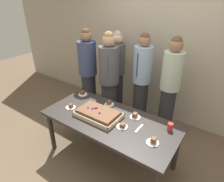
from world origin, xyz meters
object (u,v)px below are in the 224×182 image
(plated_slice_near_right, at_px, (135,116))
(person_striped_tie_right, at_px, (170,88))
(drink_cup_nearest, at_px, (170,127))
(person_left_edge_reaching, at_px, (109,80))
(party_table, at_px, (110,124))
(person_green_shirt_behind, at_px, (142,81))
(plated_slice_center_front, at_px, (109,104))
(sheet_cake, at_px, (98,114))
(person_far_right_suit, at_px, (88,74))
(plated_slice_near_left, at_px, (71,107))
(plated_slice_far_right, at_px, (83,94))
(cake_server_utensil, at_px, (139,128))
(person_serving_front, at_px, (117,72))
(plated_slice_far_left, at_px, (153,141))
(plated_slice_center_back, at_px, (122,126))

(plated_slice_near_right, height_order, person_striped_tie_right, person_striped_tie_right)
(drink_cup_nearest, distance_m, person_left_edge_reaching, 1.40)
(party_table, distance_m, person_green_shirt_behind, 1.08)
(person_green_shirt_behind, bearing_deg, plated_slice_near_right, 27.60)
(plated_slice_center_front, relative_size, drink_cup_nearest, 1.50)
(sheet_cake, bearing_deg, plated_slice_center_front, 99.14)
(plated_slice_near_right, height_order, person_far_right_suit, person_far_right_suit)
(party_table, relative_size, person_far_right_suit, 1.09)
(person_left_edge_reaching, bearing_deg, person_green_shirt_behind, 97.42)
(plated_slice_near_left, bearing_deg, plated_slice_near_right, 19.81)
(party_table, bearing_deg, person_striped_tie_right, 66.40)
(plated_slice_far_right, bearing_deg, person_striped_tie_right, 30.37)
(person_green_shirt_behind, distance_m, person_striped_tie_right, 0.51)
(cake_server_utensil, distance_m, person_green_shirt_behind, 1.14)
(plated_slice_near_right, height_order, person_serving_front, person_serving_front)
(sheet_cake, xyz_separation_m, drink_cup_nearest, (0.93, 0.28, 0.01))
(person_green_shirt_behind, bearing_deg, plated_slice_far_left, 38.64)
(plated_slice_far_right, bearing_deg, person_green_shirt_behind, 46.10)
(plated_slice_far_left, xyz_separation_m, person_far_right_suit, (-1.72, 0.84, 0.15))
(person_serving_front, relative_size, person_striped_tie_right, 0.96)
(plated_slice_near_right, xyz_separation_m, drink_cup_nearest, (0.49, 0.02, 0.03))
(plated_slice_far_right, bearing_deg, person_left_edge_reaching, 61.08)
(plated_slice_center_back, distance_m, person_striped_tie_right, 1.11)
(plated_slice_far_left, bearing_deg, person_far_right_suit, 153.87)
(sheet_cake, relative_size, person_left_edge_reaching, 0.36)
(cake_server_utensil, xyz_separation_m, person_far_right_suit, (-1.46, 0.70, 0.17))
(plated_slice_near_right, xyz_separation_m, person_green_shirt_behind, (-0.33, 0.82, 0.15))
(party_table, bearing_deg, plated_slice_center_back, -13.31)
(plated_slice_near_left, bearing_deg, person_serving_front, 90.67)
(plated_slice_near_left, xyz_separation_m, person_green_shirt_behind, (0.58, 1.15, 0.16))
(person_serving_front, height_order, person_green_shirt_behind, person_green_shirt_behind)
(plated_slice_near_left, xyz_separation_m, person_far_right_suit, (-0.38, 0.84, 0.16))
(cake_server_utensil, relative_size, person_left_edge_reaching, 0.12)
(plated_slice_near_right, bearing_deg, cake_server_utensil, -49.07)
(party_table, distance_m, plated_slice_far_left, 0.70)
(sheet_cake, distance_m, drink_cup_nearest, 0.97)
(plated_slice_near_right, distance_m, person_striped_tie_right, 0.83)
(person_serving_front, bearing_deg, person_striped_tie_right, 60.20)
(plated_slice_near_left, bearing_deg, person_left_edge_reaching, 82.78)
(person_serving_front, height_order, person_left_edge_reaching, person_left_edge_reaching)
(plated_slice_far_left, distance_m, plated_slice_center_front, 0.99)
(plated_slice_center_back, distance_m, person_serving_front, 1.53)
(plated_slice_near_left, relative_size, person_striped_tie_right, 0.09)
(plated_slice_near_right, height_order, cake_server_utensil, plated_slice_near_right)
(person_green_shirt_behind, bearing_deg, cake_server_utensil, 31.65)
(plated_slice_near_left, bearing_deg, plated_slice_center_front, 43.38)
(cake_server_utensil, bearing_deg, plated_slice_center_front, 158.54)
(plated_slice_far_left, bearing_deg, person_serving_front, 136.69)
(plated_slice_near_left, distance_m, person_green_shirt_behind, 1.30)
(plated_slice_far_right, distance_m, plated_slice_center_back, 1.08)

